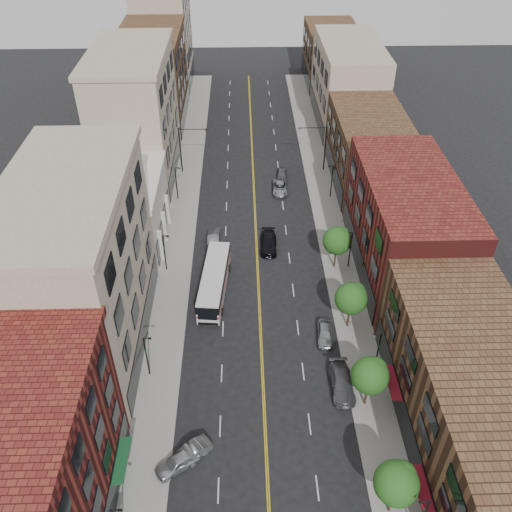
{
  "coord_description": "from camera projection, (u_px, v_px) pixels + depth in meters",
  "views": [
    {
      "loc": [
        -1.58,
        -26.66,
        41.73
      ],
      "look_at": [
        -0.31,
        20.13,
        5.0
      ],
      "focal_mm": 38.0,
      "sensor_mm": 36.0,
      "label": 1
    }
  ],
  "objects": [
    {
      "name": "bldg_r_far_c",
      "position": [
        331.0,
        55.0,
        111.36
      ],
      "size": [
        10.0,
        18.0,
        11.0
      ],
      "primitive_type": "cube",
      "color": "#543621",
      "rests_on": "ground"
    },
    {
      "name": "bldg_r_far_b",
      "position": [
        348.0,
        84.0,
        94.71
      ],
      "size": [
        10.0,
        22.0,
        14.0
      ],
      "primitive_type": "cube",
      "color": "tan",
      "rests_on": "ground"
    },
    {
      "name": "bldg_l_redbrick",
      "position": [
        25.0,
        471.0,
        37.36
      ],
      "size": [
        10.0,
        16.0,
        14.0
      ],
      "primitive_type": "cube",
      "color": "#5B1918",
      "rests_on": "ground"
    },
    {
      "name": "sidewalk_right",
      "position": [
        328.0,
        216.0,
        74.45
      ],
      "size": [
        4.0,
        110.0,
        0.15
      ],
      "primitive_type": "cube",
      "color": "gray",
      "rests_on": "ground"
    },
    {
      "name": "car_angle_a",
      "position": [
        178.0,
        463.0,
        44.73
      ],
      "size": [
        4.07,
        3.4,
        1.31
      ],
      "primitive_type": "imported",
      "rotation": [
        0.0,
        0.0,
        -0.99
      ],
      "color": "#B9BAC1",
      "rests_on": "ground"
    },
    {
      "name": "ground",
      "position": [
        266.0,
        445.0,
        46.76
      ],
      "size": [
        220.0,
        220.0,
        0.0
      ],
      "primitive_type": "plane",
      "color": "black",
      "rests_on": "ground"
    },
    {
      "name": "lamp_r_1",
      "position": [
        378.0,
        349.0,
        51.45
      ],
      "size": [
        0.81,
        0.55,
        5.05
      ],
      "color": "black",
      "rests_on": "sidewalk_right"
    },
    {
      "name": "lamp_l_1",
      "position": [
        147.0,
        354.0,
        50.98
      ],
      "size": [
        0.81,
        0.55,
        5.05
      ],
      "color": "black",
      "rests_on": "sidewalk_left"
    },
    {
      "name": "car_parked_mid",
      "position": [
        342.0,
        383.0,
        51.09
      ],
      "size": [
        2.14,
        5.16,
        1.49
      ],
      "primitive_type": "imported",
      "rotation": [
        0.0,
        0.0,
        0.01
      ],
      "color": "#525156",
      "rests_on": "ground"
    },
    {
      "name": "bldg_l_far_c",
      "position": [
        163.0,
        34.0,
        107.86
      ],
      "size": [
        10.0,
        16.0,
        20.0
      ],
      "primitive_type": "cube",
      "color": "tan",
      "rests_on": "ground"
    },
    {
      "name": "tree_r_1",
      "position": [
        371.0,
        374.0,
        47.62
      ],
      "size": [
        3.4,
        3.4,
        5.59
      ],
      "color": "black",
      "rests_on": "sidewalk_right"
    },
    {
      "name": "car_lane_a",
      "position": [
        268.0,
        243.0,
        68.53
      ],
      "size": [
        2.24,
        5.1,
        1.46
      ],
      "primitive_type": "imported",
      "rotation": [
        0.0,
        0.0,
        -0.04
      ],
      "color": "black",
      "rests_on": "ground"
    },
    {
      "name": "lamp_r_2",
      "position": [
        350.0,
        248.0,
        64.04
      ],
      "size": [
        0.81,
        0.55,
        5.05
      ],
      "color": "black",
      "rests_on": "sidewalk_right"
    },
    {
      "name": "city_bus",
      "position": [
        214.0,
        280.0,
        61.34
      ],
      "size": [
        3.53,
        11.54,
        2.92
      ],
      "rotation": [
        0.0,
        0.0,
        -0.09
      ],
      "color": "silver",
      "rests_on": "ground"
    },
    {
      "name": "bldg_l_far_a",
      "position": [
        136.0,
        118.0,
        78.59
      ],
      "size": [
        10.0,
        20.0,
        18.0
      ],
      "primitive_type": "cube",
      "color": "tan",
      "rests_on": "ground"
    },
    {
      "name": "signal_mast_right",
      "position": [
        321.0,
        143.0,
        81.86
      ],
      "size": [
        4.49,
        0.18,
        7.2
      ],
      "color": "black",
      "rests_on": "sidewalk_right"
    },
    {
      "name": "lamp_l_3",
      "position": [
        177.0,
        182.0,
        76.15
      ],
      "size": [
        0.81,
        0.55,
        5.05
      ],
      "color": "black",
      "rests_on": "sidewalk_left"
    },
    {
      "name": "lamp_l_2",
      "position": [
        165.0,
        251.0,
        63.57
      ],
      "size": [
        0.81,
        0.55,
        5.05
      ],
      "color": "black",
      "rests_on": "sidewalk_left"
    },
    {
      "name": "bldg_r_far_a",
      "position": [
        369.0,
        150.0,
        79.43
      ],
      "size": [
        10.0,
        20.0,
        10.0
      ],
      "primitive_type": "cube",
      "color": "#543621",
      "rests_on": "ground"
    },
    {
      "name": "bldg_l_white",
      "position": [
        122.0,
        211.0,
        68.31
      ],
      "size": [
        10.0,
        14.0,
        8.0
      ],
      "primitive_type": "cube",
      "color": "silver",
      "rests_on": "ground"
    },
    {
      "name": "signal_mast_left",
      "position": [
        185.0,
        145.0,
        81.42
      ],
      "size": [
        4.49,
        0.18,
        7.2
      ],
      "color": "black",
      "rests_on": "sidewalk_left"
    },
    {
      "name": "bldg_r_near",
      "position": [
        475.0,
        405.0,
        44.04
      ],
      "size": [
        10.0,
        26.0,
        10.0
      ],
      "primitive_type": "cube",
      "color": "#543621",
      "rests_on": "ground"
    },
    {
      "name": "lamp_r_3",
      "position": [
        332.0,
        179.0,
        76.62
      ],
      "size": [
        0.81,
        0.55,
        5.05
      ],
      "color": "black",
      "rests_on": "sidewalk_right"
    },
    {
      "name": "tree_r_0",
      "position": [
        397.0,
        482.0,
        39.75
      ],
      "size": [
        3.4,
        3.4,
        5.59
      ],
      "color": "black",
      "rests_on": "sidewalk_right"
    },
    {
      "name": "car_angle_b",
      "position": [
        190.0,
        454.0,
        45.4
      ],
      "size": [
        3.96,
        3.5,
        1.3
      ],
      "primitive_type": "imported",
      "rotation": [
        0.0,
        0.0,
        -0.91
      ],
      "color": "#95989C",
      "rests_on": "ground"
    },
    {
      "name": "tree_r_3",
      "position": [
        338.0,
        240.0,
        63.34
      ],
      "size": [
        3.4,
        3.4,
        5.59
      ],
      "color": "black",
      "rests_on": "sidewalk_right"
    },
    {
      "name": "bldg_l_far_b",
      "position": [
        154.0,
        79.0,
        95.24
      ],
      "size": [
        10.0,
        20.0,
        15.0
      ],
      "primitive_type": "cube",
      "color": "#543621",
      "rests_on": "ground"
    },
    {
      "name": "car_lane_behind",
      "position": [
        214.0,
        237.0,
        69.58
      ],
      "size": [
        1.52,
        4.24,
        1.39
      ],
      "primitive_type": "imported",
      "rotation": [
        0.0,
        0.0,
        3.13
      ],
      "color": "#535258",
      "rests_on": "ground"
    },
    {
      "name": "car_parked_far",
      "position": [
        325.0,
        333.0,
        56.3
      ],
      "size": [
        1.97,
        4.05,
        1.33
      ],
      "primitive_type": "imported",
      "rotation": [
        0.0,
        0.0,
        -0.1
      ],
      "color": "gray",
      "rests_on": "ground"
    },
    {
      "name": "car_lane_c",
      "position": [
        282.0,
        175.0,
        82.36
      ],
      "size": [
        1.81,
        3.91,
        1.3
      ],
      "primitive_type": "imported",
      "rotation": [
        0.0,
        0.0,
        -0.08
      ],
      "color": "#504F55",
      "rests_on": "ground"
    },
    {
      "name": "tree_r_2",
      "position": [
        352.0,
        298.0,
        55.48
      ],
      "size": [
        3.4,
        3.4,
        5.59
      ],
      "color": "black",
      "rests_on": "sidewalk_right"
    },
    {
      "name": "sidewalk_left",
      "position": [
        182.0,
        218.0,
        74.03
      ],
      "size": [
        4.0,
        110.0,
        0.15
      ],
      "primitive_type": "cube",
      "color": "gray",
      "rests_on": "ground"
    },
    {
      "name": "bldg_r_mid",
      "position": [
        405.0,
        226.0,
        62.3
      ],
      "size": [
        10.0,
        22.0,
        12.0
      ],
      "primitive_type": "cube",
      "color": "#5B1918",
      "rests_on": "ground"
    },
    {
      "name": "bldg_l_tanoffice",
      "position": [
        81.0,
        272.0,
        51.06
      ],
      "size": [
        10.0,
        22.0,
        18.0
      ],
      "primitive_type": "cube",
      "color": "tan",
      "rests_on": "ground"
    },
    {
      "name": "car_lane_b",
      "position": [
        280.0,
        187.0,
        79.41
      ],
      "size": [
        2.31,
        4.69,
        1.28
      ],
      "primitive_type": "imported",
      "rotation": [
        0.0,
        0.0,
        -0.04
      ],
      "color": "#999BA0",
      "rests_on": "ground"
    }
  ]
}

